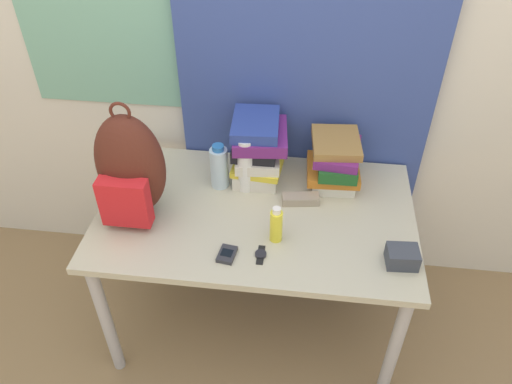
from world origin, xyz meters
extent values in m
cube|color=silver|center=(0.00, 0.86, 1.25)|extent=(6.00, 0.05, 2.50)
cube|color=#75B299|center=(-0.51, 0.83, 1.30)|extent=(1.10, 0.01, 0.80)
cube|color=#384C93|center=(0.16, 0.81, 1.25)|extent=(1.08, 0.04, 2.50)
cube|color=#B7B299|center=(0.00, 0.39, 0.69)|extent=(1.27, 0.78, 0.03)
cylinder|color=#B2B2B7|center=(-0.58, 0.06, 0.34)|extent=(0.05, 0.05, 0.67)
cylinder|color=#B2B2B7|center=(0.58, 0.06, 0.34)|extent=(0.05, 0.05, 0.67)
cylinder|color=#B2B2B7|center=(-0.58, 0.72, 0.34)|extent=(0.05, 0.05, 0.67)
cylinder|color=#B2B2B7|center=(0.58, 0.72, 0.34)|extent=(0.05, 0.05, 0.67)
ellipsoid|color=#512319|center=(-0.47, 0.35, 0.92)|extent=(0.27, 0.19, 0.44)
cube|color=red|center=(-0.47, 0.23, 0.83)|extent=(0.19, 0.06, 0.20)
torus|color=#512319|center=(-0.47, 0.35, 1.15)|extent=(0.08, 0.01, 0.08)
cube|color=silver|center=(-0.02, 0.63, 0.73)|extent=(0.18, 0.26, 0.06)
cube|color=yellow|center=(-0.01, 0.63, 0.78)|extent=(0.22, 0.28, 0.03)
cube|color=silver|center=(-0.02, 0.63, 0.81)|extent=(0.20, 0.27, 0.05)
cube|color=black|center=(-0.03, 0.64, 0.86)|extent=(0.18, 0.24, 0.05)
cube|color=#6B2370|center=(-0.01, 0.63, 0.91)|extent=(0.24, 0.27, 0.05)
cube|color=navy|center=(-0.03, 0.63, 0.96)|extent=(0.20, 0.26, 0.05)
cube|color=silver|center=(0.30, 0.63, 0.72)|extent=(0.19, 0.25, 0.04)
cube|color=orange|center=(0.30, 0.62, 0.77)|extent=(0.23, 0.23, 0.04)
cube|color=#1E5623|center=(0.32, 0.62, 0.81)|extent=(0.16, 0.27, 0.05)
cube|color=#6B2370|center=(0.31, 0.62, 0.86)|extent=(0.20, 0.26, 0.04)
cube|color=olive|center=(0.30, 0.64, 0.89)|extent=(0.21, 0.24, 0.03)
cylinder|color=silver|center=(-0.17, 0.54, 0.79)|extent=(0.07, 0.07, 0.18)
cylinder|color=#286BB7|center=(-0.17, 0.54, 0.90)|extent=(0.05, 0.05, 0.02)
cylinder|color=white|center=(-0.06, 0.53, 0.83)|extent=(0.07, 0.07, 0.25)
cylinder|color=black|center=(-0.06, 0.53, 0.96)|extent=(0.04, 0.04, 0.02)
cylinder|color=yellow|center=(0.09, 0.24, 0.77)|extent=(0.05, 0.05, 0.13)
cylinder|color=white|center=(0.09, 0.24, 0.85)|extent=(0.03, 0.03, 0.02)
cube|color=#2D2D33|center=(-0.08, 0.13, 0.71)|extent=(0.07, 0.09, 0.02)
cube|color=black|center=(-0.08, 0.13, 0.72)|extent=(0.05, 0.04, 0.00)
cube|color=gray|center=(0.17, 0.46, 0.72)|extent=(0.16, 0.08, 0.04)
cube|color=#383D47|center=(0.55, 0.17, 0.74)|extent=(0.12, 0.10, 0.07)
cube|color=black|center=(0.05, 0.15, 0.70)|extent=(0.03, 0.09, 0.00)
cylinder|color=#232328|center=(0.05, 0.15, 0.71)|extent=(0.04, 0.04, 0.01)
camera|label=1|loc=(0.18, -1.09, 2.05)|focal=35.00mm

